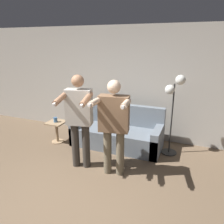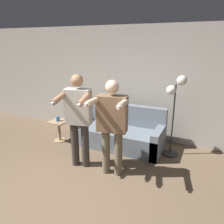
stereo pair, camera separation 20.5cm
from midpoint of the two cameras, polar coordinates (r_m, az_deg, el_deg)
name	(u,v)px [view 1 (the left image)]	position (r m, az deg, el deg)	size (l,w,h in m)	color
ground_plane	(48,216)	(3.39, -18.17, -24.38)	(16.00, 16.00, 0.00)	brown
wall_back	(122,83)	(5.23, 1.58, 7.56)	(10.00, 0.05, 2.60)	#B7B2A8
couch	(117,133)	(4.90, 0.19, -5.63)	(1.97, 0.81, 0.89)	slate
person_left	(79,116)	(3.87, -10.12, -1.07)	(0.61, 0.75, 1.72)	#38332D
person_right	(114,122)	(3.59, -1.21, -2.59)	(0.63, 0.74, 1.67)	#6B604C
cat	(104,99)	(5.09, -3.22, 3.41)	(0.42, 0.14, 0.17)	tan
floor_lamp	(174,96)	(4.39, 14.62, 3.95)	(0.37, 0.32, 1.64)	black
side_table	(57,128)	(5.21, -15.37, -4.01)	(0.39, 0.39, 0.50)	#A38460
cup	(55,120)	(5.13, -15.68, -1.96)	(0.09, 0.09, 0.11)	#3D6693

